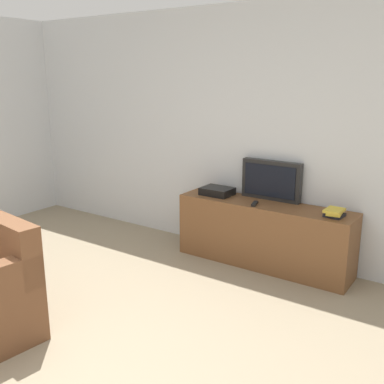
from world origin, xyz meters
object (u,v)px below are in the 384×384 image
remote_on_stand (255,204)px  set_top_box (217,191)px  tv_stand (263,234)px  book_stack (334,213)px  television (271,180)px

remote_on_stand → set_top_box: (-0.50, 0.12, 0.03)m
tv_stand → set_top_box: set_top_box is taller
book_stack → set_top_box: bearing=177.3°
tv_stand → television: size_ratio=2.86×
book_stack → remote_on_stand: 0.77m
remote_on_stand → book_stack: bearing=4.5°
television → book_stack: bearing=-16.3°
tv_stand → television: 0.56m
tv_stand → set_top_box: 0.67m
set_top_box → tv_stand: bearing=-1.6°
television → book_stack: 0.77m
set_top_box → television: bearing=15.5°
tv_stand → remote_on_stand: 0.36m
tv_stand → television: bearing=95.9°
television → book_stack: (0.72, -0.21, -0.16)m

